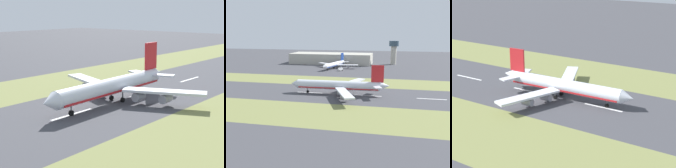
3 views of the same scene
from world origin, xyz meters
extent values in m
plane|color=#424247|center=(0.00, 0.00, 0.00)|extent=(800.00, 800.00, 0.00)
cube|color=olive|center=(-45.00, 0.00, 0.00)|extent=(40.00, 600.00, 0.01)
cube|color=olive|center=(45.00, 0.00, 0.00)|extent=(40.00, 600.00, 0.01)
cube|color=silver|center=(0.00, -63.42, 0.01)|extent=(1.20, 18.00, 0.01)
cube|color=silver|center=(0.00, -23.42, 0.01)|extent=(1.20, 18.00, 0.01)
cube|color=silver|center=(0.00, 16.58, 0.01)|extent=(1.20, 18.00, 0.01)
cylinder|color=silver|center=(-0.32, -3.42, 6.20)|extent=(7.55, 56.14, 6.00)
cone|color=silver|center=(-1.16, 27.07, 6.20)|extent=(6.02, 5.16, 5.88)
cone|color=silver|center=(0.54, -34.41, 7.00)|extent=(5.26, 6.14, 5.10)
cube|color=red|center=(-0.32, -3.42, 4.55)|extent=(7.18, 53.90, 0.70)
cube|color=silver|center=(-17.61, -11.12, 5.30)|extent=(28.98, 17.10, 0.90)
cube|color=silver|center=(17.37, -10.16, 5.30)|extent=(29.27, 15.74, 0.90)
cylinder|color=#93939E|center=(-9.21, -7.67, 2.85)|extent=(3.33, 4.89, 3.20)
cylinder|color=#93939E|center=(-18.11, -11.42, 2.85)|extent=(3.33, 4.89, 3.20)
cylinder|color=#93939E|center=(8.79, -7.17, 2.85)|extent=(3.33, 4.89, 3.20)
cylinder|color=#93939E|center=(17.88, -10.42, 2.85)|extent=(3.33, 4.89, 3.20)
cube|color=red|center=(0.40, -29.41, 14.70)|extent=(1.02, 8.02, 11.00)
cube|color=silver|center=(-5.10, -29.57, 7.20)|extent=(10.90, 7.50, 0.60)
cube|color=silver|center=(5.90, -29.26, 7.20)|extent=(10.84, 7.05, 0.60)
cylinder|color=#59595E|center=(-0.91, 17.85, 2.50)|extent=(0.50, 0.50, 3.20)
cylinder|color=black|center=(-0.91, 17.85, 0.90)|extent=(0.95, 1.82, 1.80)
cylinder|color=#59595E|center=(-2.84, -6.49, 2.50)|extent=(0.50, 0.50, 3.20)
cylinder|color=black|center=(-2.84, -6.49, 0.90)|extent=(0.95, 1.82, 1.80)
cylinder|color=#59595E|center=(2.36, -6.35, 2.50)|extent=(0.50, 0.50, 3.20)
cylinder|color=black|center=(2.36, -6.35, 0.90)|extent=(0.95, 1.82, 1.80)
camera|label=1|loc=(-84.44, 98.72, 33.54)|focal=60.00mm
camera|label=2|loc=(-167.50, -40.79, 41.70)|focal=42.00mm
camera|label=3|loc=(135.12, 81.50, 60.84)|focal=60.00mm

